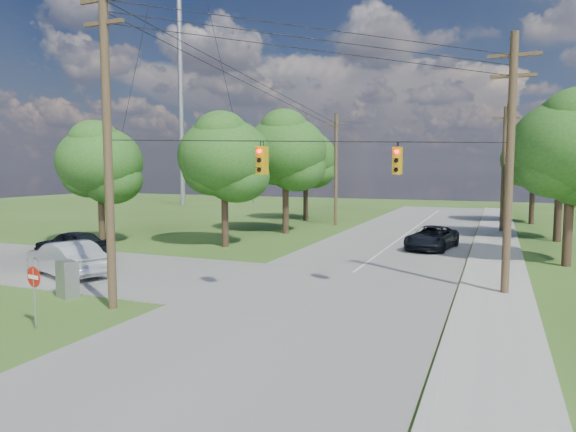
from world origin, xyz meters
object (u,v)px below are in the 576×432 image
at_px(car_main_north, 432,238).
at_px(do_not_enter_sign, 34,283).
at_px(pole_north_e, 504,169).
at_px(pole_sw, 107,139).
at_px(car_cross_dark, 72,243).
at_px(pole_ne, 510,161).
at_px(pole_north_w, 336,168).
at_px(control_cabinet, 67,279).
at_px(car_cross_silver, 66,258).

distance_m(car_main_north, do_not_enter_sign, 23.75).
bearing_deg(pole_north_e, car_main_north, -110.95).
bearing_deg(pole_sw, pole_north_e, 65.48).
bearing_deg(car_cross_dark, pole_sw, 53.61).
bearing_deg(pole_ne, pole_sw, -150.62).
height_order(car_main_north, do_not_enter_sign, do_not_enter_sign).
relative_size(pole_north_w, do_not_enter_sign, 4.88).
height_order(pole_north_w, control_cabinet, pole_north_w).
bearing_deg(pole_north_w, pole_ne, -57.71).
relative_size(pole_north_w, car_main_north, 1.91).
relative_size(pole_north_e, car_cross_silver, 1.94).
xyz_separation_m(pole_ne, car_cross_silver, (-19.45, -3.96, -4.59)).
bearing_deg(do_not_enter_sign, pole_north_w, 99.21).
relative_size(pole_ne, control_cabinet, 7.06).
distance_m(control_cabinet, do_not_enter_sign, 4.16).
relative_size(car_cross_dark, do_not_enter_sign, 2.25).
xyz_separation_m(pole_sw, pole_north_w, (-0.40, 29.60, -1.10)).
xyz_separation_m(control_cabinet, do_not_enter_sign, (2.15, -3.47, 0.77)).
bearing_deg(control_cabinet, car_cross_silver, 155.40).
relative_size(pole_sw, car_main_north, 2.29).
distance_m(pole_sw, pole_ne, 15.51).
bearing_deg(do_not_enter_sign, pole_sw, 87.06).
height_order(pole_sw, pole_north_w, pole_sw).
relative_size(pole_north_w, car_cross_dark, 2.17).
bearing_deg(pole_north_w, car_cross_dark, -113.07).
distance_m(pole_north_e, pole_north_w, 13.90).
xyz_separation_m(car_cross_dark, control_cabinet, (6.92, -7.14, -0.07)).
xyz_separation_m(car_cross_silver, do_not_enter_sign, (5.31, -6.51, 0.63)).
bearing_deg(pole_north_e, pole_ne, -90.00).
bearing_deg(do_not_enter_sign, car_cross_silver, 138.82).
distance_m(pole_sw, car_cross_dark, 13.55).
bearing_deg(control_cabinet, pole_north_e, 80.00).
xyz_separation_m(pole_ne, do_not_enter_sign, (-14.14, -10.47, -3.95)).
height_order(pole_north_e, pole_north_w, same).
distance_m(pole_ne, car_cross_dark, 23.67).
relative_size(pole_north_e, control_cabinet, 6.72).
xyz_separation_m(pole_ne, car_main_north, (-4.18, 11.07, -4.71)).
bearing_deg(pole_north_e, car_cross_silver, -126.84).
height_order(car_cross_silver, do_not_enter_sign, do_not_enter_sign).
bearing_deg(pole_sw, do_not_enter_sign, -102.57).
relative_size(pole_ne, do_not_enter_sign, 5.13).
xyz_separation_m(car_cross_silver, control_cabinet, (3.16, -3.04, -0.14)).
height_order(pole_ne, car_main_north, pole_ne).
bearing_deg(pole_sw, car_cross_dark, 141.44).
relative_size(pole_north_e, pole_north_w, 1.00).
bearing_deg(car_cross_silver, pole_north_w, -171.31).
bearing_deg(pole_north_w, car_main_north, -48.36).
xyz_separation_m(pole_north_e, do_not_enter_sign, (-14.14, -32.47, -3.62)).
bearing_deg(car_cross_silver, do_not_enter_sign, 59.94).
height_order(pole_north_e, control_cabinet, pole_north_e).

